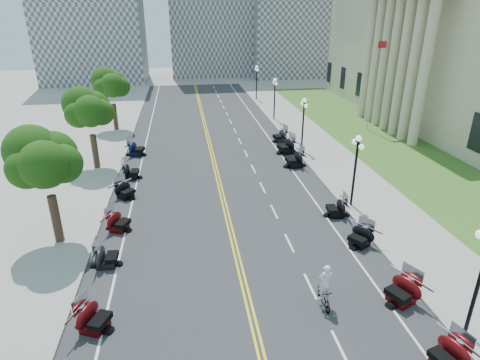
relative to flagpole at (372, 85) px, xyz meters
name	(u,v)px	position (x,y,z in m)	size (l,w,h in m)	color
ground	(235,247)	(-18.00, -22.00, -5.00)	(160.00, 160.00, 0.00)	gray
road	(218,180)	(-18.00, -12.00, -5.00)	(16.00, 90.00, 0.01)	#333335
centerline_yellow_a	(217,180)	(-18.12, -12.00, -4.99)	(0.12, 90.00, 0.00)	yellow
centerline_yellow_b	(220,180)	(-17.88, -12.00, -4.99)	(0.12, 90.00, 0.00)	yellow
edge_line_north	(296,175)	(-11.60, -12.00, -4.99)	(0.12, 90.00, 0.00)	white
edge_line_south	(136,184)	(-24.40, -12.00, -4.99)	(0.12, 90.00, 0.00)	white
lane_dash_4	(341,349)	(-14.80, -30.00, -4.99)	(0.12, 2.00, 0.00)	white
lane_dash_5	(310,286)	(-14.80, -26.00, -4.99)	(0.12, 2.00, 0.00)	white
lane_dash_6	(289,243)	(-14.80, -22.00, -4.99)	(0.12, 2.00, 0.00)	white
lane_dash_7	(274,211)	(-14.80, -18.00, -4.99)	(0.12, 2.00, 0.00)	white
lane_dash_8	(263,188)	(-14.80, -14.00, -4.99)	(0.12, 2.00, 0.00)	white
lane_dash_9	(253,169)	(-14.80, -10.00, -4.99)	(0.12, 2.00, 0.00)	white
lane_dash_10	(246,153)	(-14.80, -6.00, -4.99)	(0.12, 2.00, 0.00)	white
lane_dash_11	(240,141)	(-14.80, -2.00, -4.99)	(0.12, 2.00, 0.00)	white
lane_dash_12	(235,130)	(-14.80, 2.00, -4.99)	(0.12, 2.00, 0.00)	white
lane_dash_13	(231,121)	(-14.80, 6.00, -4.99)	(0.12, 2.00, 0.00)	white
lane_dash_14	(227,114)	(-14.80, 10.00, -4.99)	(0.12, 2.00, 0.00)	white
lane_dash_15	(224,107)	(-14.80, 14.00, -4.99)	(0.12, 2.00, 0.00)	white
lane_dash_16	(221,101)	(-14.80, 18.00, -4.99)	(0.12, 2.00, 0.00)	white
lane_dash_17	(218,96)	(-14.80, 22.00, -4.99)	(0.12, 2.00, 0.00)	white
lane_dash_18	(216,91)	(-14.80, 26.00, -4.99)	(0.12, 2.00, 0.00)	white
lane_dash_19	(214,87)	(-14.80, 30.00, -4.99)	(0.12, 2.00, 0.00)	white
sidewalk_north	(344,172)	(-7.50, -12.00, -4.92)	(5.00, 90.00, 0.15)	#9E9991
sidewalk_south	(81,187)	(-28.50, -12.00, -4.92)	(5.00, 90.00, 0.15)	#9E9991
lawn	(379,140)	(-0.50, -4.00, -4.95)	(9.00, 60.00, 0.10)	#356023
distant_block_a	(90,7)	(-36.00, 40.00, 8.00)	(18.00, 14.00, 26.00)	gray
distant_block_c	(300,19)	(4.00, 43.00, 6.00)	(20.00, 14.00, 22.00)	gray
street_lamp_1	(478,284)	(-9.40, -30.00, -2.40)	(0.50, 1.20, 4.90)	black
street_lamp_2	(355,172)	(-9.40, -18.00, -2.40)	(0.50, 1.20, 4.90)	black
street_lamp_3	(303,125)	(-9.40, -6.00, -2.40)	(0.50, 1.20, 4.90)	black
street_lamp_4	(275,99)	(-9.40, 6.00, -2.40)	(0.50, 1.20, 4.90)	black
street_lamp_5	(257,83)	(-9.40, 18.00, -2.40)	(0.50, 1.20, 4.90)	black
flagpole	(372,85)	(0.00, 0.00, 0.00)	(1.10, 0.20, 10.00)	silver
tree_2	(45,166)	(-28.00, -20.00, -0.25)	(4.80, 4.80, 9.20)	#235619
tree_3	(90,114)	(-28.00, -8.00, -0.25)	(4.80, 4.80, 9.20)	#235619
tree_4	(112,88)	(-28.00, 4.00, -0.25)	(4.80, 4.80, 9.20)	#235619
motorcycle_n_3	(449,354)	(-11.17, -31.39, -4.36)	(1.84, 1.84, 1.29)	#590A0C
motorcycle_n_4	(402,290)	(-11.00, -27.70, -4.31)	(1.97, 1.97, 1.38)	#590A0C
motorcycle_n_5	(360,236)	(-10.87, -22.80, -4.36)	(1.83, 1.83, 1.28)	black
motorcycle_n_6	(337,207)	(-10.92, -19.19, -4.35)	(1.86, 1.86, 1.30)	black
motorcycle_n_8	(295,158)	(-11.21, -10.02, -4.23)	(2.21, 2.21, 1.54)	black
motorcycle_n_9	(286,145)	(-11.04, -6.42, -4.22)	(2.23, 2.23, 1.56)	black
motorcycle_n_10	(280,135)	(-10.73, -2.79, -4.30)	(1.99, 1.99, 1.39)	black
motorcycle_s_4	(93,317)	(-24.71, -27.45, -4.34)	(1.89, 1.89, 1.32)	#590A0C
motorcycle_s_5	(106,255)	(-24.93, -22.78, -4.37)	(1.81, 1.81, 1.26)	black
motorcycle_s_6	(118,221)	(-24.79, -19.02, -4.35)	(1.85, 1.85, 1.29)	#590A0C
motorcycle_s_7	(125,190)	(-24.93, -14.31, -4.36)	(1.82, 1.82, 1.27)	black
motorcycle_s_8	(131,171)	(-24.90, -10.71, -4.31)	(1.96, 1.96, 1.38)	black
motorcycle_s_9	(136,148)	(-24.98, -5.04, -4.27)	(2.09, 2.09, 1.46)	black
bicycle	(324,296)	(-14.64, -27.41, -4.51)	(0.47, 1.65, 0.99)	#A51414
cyclist_rider	(326,271)	(-14.64, -27.41, -3.09)	(0.67, 0.44, 1.83)	white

